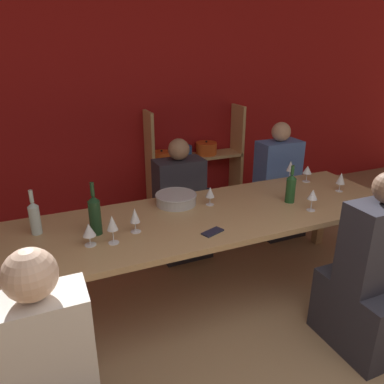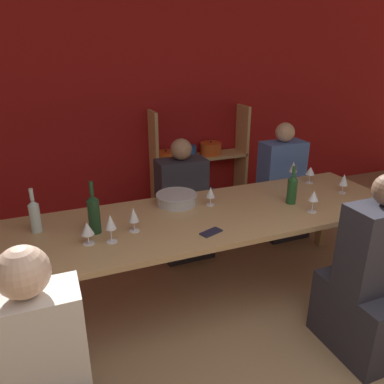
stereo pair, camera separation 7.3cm
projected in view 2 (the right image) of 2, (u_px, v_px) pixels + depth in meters
The scene contains 19 objects.
wall_back_red at pixel (137, 97), 4.24m from camera, with size 8.80×0.06×2.70m.
shelf_unit at pixel (197, 169), 4.61m from camera, with size 1.19×0.30×1.21m.
dining_table at pixel (197, 225), 2.73m from camera, with size 3.19×0.91×0.74m.
mixing_bowl at pixel (177, 198), 2.90m from camera, with size 0.32×0.32×0.08m.
wine_bottle_green at pixel (292, 189), 2.88m from camera, with size 0.07×0.07×0.30m.
wine_bottle_dark at pixel (35, 215), 2.44m from camera, with size 0.07×0.07×0.30m.
wine_bottle_amber at pixel (94, 213), 2.42m from camera, with size 0.08×0.08×0.36m.
wine_glass_white_a at pixel (310, 171), 3.33m from camera, with size 0.08×0.08×0.15m.
wine_glass_red_a at pixel (134, 216), 2.44m from camera, with size 0.07×0.07×0.17m.
wine_glass_empty_a at pixel (110, 223), 2.30m from camera, with size 0.07×0.07×0.19m.
wine_glass_empty_b at pixel (211, 193), 2.86m from camera, with size 0.07×0.07×0.15m.
wine_glass_red_b at pixel (314, 197), 2.73m from camera, with size 0.07×0.07×0.17m.
wine_glass_red_c at pixel (344, 180), 3.09m from camera, with size 0.07×0.07×0.16m.
wine_glass_white_c at pixel (87, 229), 2.29m from camera, with size 0.08×0.08×0.15m.
wine_glass_red_d at pixel (293, 167), 3.35m from camera, with size 0.07×0.07×0.19m.
cell_phone at pixel (211, 232), 2.46m from camera, with size 0.16×0.12×0.01m.
person_far_a at pixel (182, 212), 3.60m from camera, with size 0.46×0.57×1.11m.
person_near_b at pixel (369, 290), 2.38m from camera, with size 0.44×0.55×1.22m.
person_far_b at pixel (279, 194), 3.97m from camera, with size 0.45×0.56×1.18m.
Camera 2 is at (-1.03, -0.43, 1.88)m, focal length 35.00 mm.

